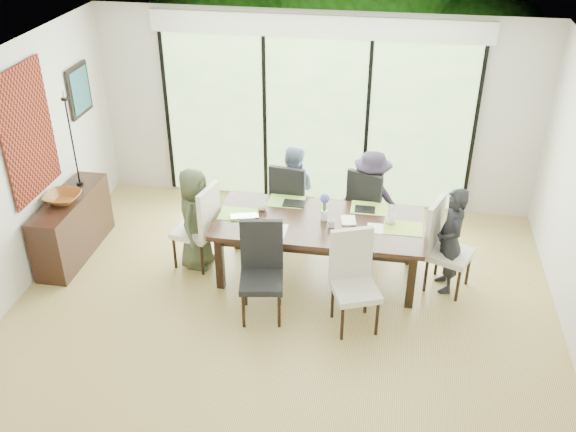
% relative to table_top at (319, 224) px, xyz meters
% --- Properties ---
extents(floor, '(6.00, 5.00, 0.01)m').
position_rel_table_top_xyz_m(floor, '(-0.30, -0.63, -0.72)').
color(floor, olive).
rests_on(floor, ground).
extents(ceiling, '(6.00, 5.00, 0.01)m').
position_rel_table_top_xyz_m(ceiling, '(-0.30, -0.63, 1.99)').
color(ceiling, white).
rests_on(ceiling, wall_back).
extents(wall_back, '(6.00, 0.02, 2.70)m').
position_rel_table_top_xyz_m(wall_back, '(-0.30, 1.88, 0.64)').
color(wall_back, beige).
rests_on(wall_back, floor).
extents(wall_front, '(6.00, 0.02, 2.70)m').
position_rel_table_top_xyz_m(wall_front, '(-0.30, -3.14, 0.64)').
color(wall_front, white).
rests_on(wall_front, floor).
extents(wall_left, '(0.02, 5.00, 2.70)m').
position_rel_table_top_xyz_m(wall_left, '(-3.31, -0.63, 0.64)').
color(wall_left, silver).
rests_on(wall_left, floor).
extents(glass_doors, '(4.20, 0.02, 2.30)m').
position_rel_table_top_xyz_m(glass_doors, '(-0.30, 1.84, 0.49)').
color(glass_doors, '#598C3F').
rests_on(glass_doors, wall_back).
extents(blinds_header, '(4.40, 0.06, 0.28)m').
position_rel_table_top_xyz_m(blinds_header, '(-0.30, 1.83, 1.79)').
color(blinds_header, white).
rests_on(blinds_header, wall_back).
extents(mullion_a, '(0.05, 0.04, 2.30)m').
position_rel_table_top_xyz_m(mullion_a, '(-2.40, 1.83, 0.49)').
color(mullion_a, black).
rests_on(mullion_a, wall_back).
extents(mullion_b, '(0.05, 0.04, 2.30)m').
position_rel_table_top_xyz_m(mullion_b, '(-1.00, 1.83, 0.49)').
color(mullion_b, black).
rests_on(mullion_b, wall_back).
extents(mullion_c, '(0.05, 0.04, 2.30)m').
position_rel_table_top_xyz_m(mullion_c, '(0.40, 1.83, 0.49)').
color(mullion_c, black).
rests_on(mullion_c, wall_back).
extents(mullion_d, '(0.05, 0.04, 2.30)m').
position_rel_table_top_xyz_m(mullion_d, '(1.80, 1.83, 0.49)').
color(mullion_d, black).
rests_on(mullion_d, wall_back).
extents(deck, '(6.00, 1.80, 0.10)m').
position_rel_table_top_xyz_m(deck, '(-0.30, 2.77, -0.76)').
color(deck, '#4F3622').
rests_on(deck, ground).
extents(rail_top, '(6.00, 0.08, 0.06)m').
position_rel_table_top_xyz_m(rail_top, '(-0.30, 3.57, -0.16)').
color(rail_top, brown).
rests_on(rail_top, deck).
extents(foliage_left, '(3.20, 3.20, 3.20)m').
position_rel_table_top_xyz_m(foliage_left, '(-2.10, 4.57, 0.73)').
color(foliage_left, '#14380F').
rests_on(foliage_left, ground).
extents(foliage_mid, '(4.00, 4.00, 4.00)m').
position_rel_table_top_xyz_m(foliage_mid, '(0.10, 5.17, 1.09)').
color(foliage_mid, '#14380F').
rests_on(foliage_mid, ground).
extents(foliage_right, '(2.80, 2.80, 2.80)m').
position_rel_table_top_xyz_m(foliage_right, '(1.90, 4.37, 0.55)').
color(foliage_right, '#14380F').
rests_on(foliage_right, ground).
extents(foliage_far, '(3.60, 3.60, 3.60)m').
position_rel_table_top_xyz_m(foliage_far, '(-0.90, 5.87, 0.91)').
color(foliage_far, '#14380F').
rests_on(foliage_far, ground).
extents(table_top, '(2.38, 1.09, 0.06)m').
position_rel_table_top_xyz_m(table_top, '(0.00, 0.00, 0.00)').
color(table_top, black).
rests_on(table_top, floor).
extents(table_apron, '(2.18, 0.89, 0.10)m').
position_rel_table_top_xyz_m(table_apron, '(0.00, 0.00, -0.09)').
color(table_apron, black).
rests_on(table_apron, floor).
extents(table_leg_fl, '(0.09, 0.09, 0.68)m').
position_rel_table_top_xyz_m(table_leg_fl, '(-1.08, -0.43, -0.37)').
color(table_leg_fl, black).
rests_on(table_leg_fl, floor).
extents(table_leg_fr, '(0.09, 0.09, 0.68)m').
position_rel_table_top_xyz_m(table_leg_fr, '(1.08, -0.43, -0.37)').
color(table_leg_fr, black).
rests_on(table_leg_fr, floor).
extents(table_leg_bl, '(0.09, 0.09, 0.68)m').
position_rel_table_top_xyz_m(table_leg_bl, '(-1.08, 0.43, -0.37)').
color(table_leg_bl, black).
rests_on(table_leg_bl, floor).
extents(table_leg_br, '(0.09, 0.09, 0.68)m').
position_rel_table_top_xyz_m(table_leg_br, '(1.08, 0.43, -0.37)').
color(table_leg_br, black).
rests_on(table_leg_br, floor).
extents(chair_left_end, '(0.55, 0.55, 1.09)m').
position_rel_table_top_xyz_m(chair_left_end, '(-1.50, 0.00, -0.17)').
color(chair_left_end, white).
rests_on(chair_left_end, floor).
extents(chair_right_end, '(0.59, 0.59, 1.09)m').
position_rel_table_top_xyz_m(chair_right_end, '(1.50, 0.00, -0.17)').
color(chair_right_end, silver).
rests_on(chair_right_end, floor).
extents(chair_far_left, '(0.52, 0.52, 1.09)m').
position_rel_table_top_xyz_m(chair_far_left, '(-0.45, 0.85, -0.17)').
color(chair_far_left, black).
rests_on(chair_far_left, floor).
extents(chair_far_right, '(0.60, 0.60, 1.09)m').
position_rel_table_top_xyz_m(chair_far_right, '(0.55, 0.85, -0.17)').
color(chair_far_right, black).
rests_on(chair_far_right, floor).
extents(chair_near_left, '(0.52, 0.52, 1.09)m').
position_rel_table_top_xyz_m(chair_near_left, '(-0.50, -0.87, -0.17)').
color(chair_near_left, black).
rests_on(chair_near_left, floor).
extents(chair_near_right, '(0.59, 0.59, 1.09)m').
position_rel_table_top_xyz_m(chair_near_right, '(0.50, -0.87, -0.17)').
color(chair_near_right, beige).
rests_on(chair_near_right, floor).
extents(person_left_end, '(0.43, 0.63, 1.28)m').
position_rel_table_top_xyz_m(person_left_end, '(-1.48, 0.00, -0.07)').
color(person_left_end, '#3F4830').
rests_on(person_left_end, floor).
extents(person_right_end, '(0.49, 0.66, 1.28)m').
position_rel_table_top_xyz_m(person_right_end, '(1.48, 0.00, -0.07)').
color(person_right_end, black).
rests_on(person_right_end, floor).
extents(person_far_left, '(0.60, 0.38, 1.28)m').
position_rel_table_top_xyz_m(person_far_left, '(-0.45, 0.83, -0.07)').
color(person_far_left, '#6D859E').
rests_on(person_far_left, floor).
extents(person_far_right, '(0.65, 0.46, 1.28)m').
position_rel_table_top_xyz_m(person_far_right, '(0.55, 0.83, -0.07)').
color(person_far_right, '#282132').
rests_on(person_far_right, floor).
extents(placemat_left, '(0.44, 0.32, 0.01)m').
position_rel_table_top_xyz_m(placemat_left, '(-0.95, 0.00, 0.03)').
color(placemat_left, '#7EB741').
rests_on(placemat_left, table_top).
extents(placemat_right, '(0.44, 0.32, 0.01)m').
position_rel_table_top_xyz_m(placemat_right, '(0.95, 0.00, 0.03)').
color(placemat_right, '#91AE3E').
rests_on(placemat_right, table_top).
extents(placemat_far_l, '(0.44, 0.32, 0.01)m').
position_rel_table_top_xyz_m(placemat_far_l, '(-0.45, 0.40, 0.03)').
color(placemat_far_l, '#7BB340').
rests_on(placemat_far_l, table_top).
extents(placemat_far_r, '(0.44, 0.32, 0.01)m').
position_rel_table_top_xyz_m(placemat_far_r, '(0.55, 0.40, 0.03)').
color(placemat_far_r, '#97C245').
rests_on(placemat_far_r, table_top).
extents(placemat_paper, '(0.44, 0.32, 0.01)m').
position_rel_table_top_xyz_m(placemat_paper, '(-0.55, -0.30, 0.03)').
color(placemat_paper, white).
rests_on(placemat_paper, table_top).
extents(tablet_far_l, '(0.26, 0.18, 0.01)m').
position_rel_table_top_xyz_m(tablet_far_l, '(-0.35, 0.35, 0.04)').
color(tablet_far_l, black).
rests_on(tablet_far_l, table_top).
extents(tablet_far_r, '(0.24, 0.17, 0.01)m').
position_rel_table_top_xyz_m(tablet_far_r, '(0.50, 0.35, 0.04)').
color(tablet_far_r, black).
rests_on(tablet_far_r, table_top).
extents(papers, '(0.30, 0.22, 0.00)m').
position_rel_table_top_xyz_m(papers, '(0.70, -0.05, 0.03)').
color(papers, white).
rests_on(papers, table_top).
extents(platter_base, '(0.26, 0.26, 0.02)m').
position_rel_table_top_xyz_m(platter_base, '(-0.55, -0.30, 0.05)').
color(platter_base, white).
rests_on(platter_base, table_top).
extents(platter_snacks, '(0.20, 0.20, 0.01)m').
position_rel_table_top_xyz_m(platter_snacks, '(-0.55, -0.30, 0.07)').
color(platter_snacks, orange).
rests_on(platter_snacks, table_top).
extents(vase, '(0.08, 0.08, 0.12)m').
position_rel_table_top_xyz_m(vase, '(0.05, 0.05, 0.09)').
color(vase, silver).
rests_on(vase, table_top).
extents(hyacinth_stems, '(0.04, 0.04, 0.16)m').
position_rel_table_top_xyz_m(hyacinth_stems, '(0.05, 0.05, 0.21)').
color(hyacinth_stems, '#337226').
rests_on(hyacinth_stems, table_top).
extents(hyacinth_blooms, '(0.11, 0.11, 0.11)m').
position_rel_table_top_xyz_m(hyacinth_blooms, '(0.05, 0.05, 0.31)').
color(hyacinth_blooms, '#474EB2').
rests_on(hyacinth_blooms, table_top).
extents(laptop, '(0.37, 0.29, 0.03)m').
position_rel_table_top_xyz_m(laptop, '(-0.85, -0.10, 0.04)').
color(laptop, silver).
rests_on(laptop, table_top).
extents(cup_a, '(0.15, 0.15, 0.10)m').
position_rel_table_top_xyz_m(cup_a, '(-0.70, 0.15, 0.08)').
color(cup_a, white).
rests_on(cup_a, table_top).
extents(cup_b, '(0.11, 0.11, 0.09)m').
position_rel_table_top_xyz_m(cup_b, '(0.15, -0.10, 0.08)').
color(cup_b, white).
rests_on(cup_b, table_top).
extents(cup_c, '(0.13, 0.13, 0.10)m').
position_rel_table_top_xyz_m(cup_c, '(0.80, 0.10, 0.08)').
color(cup_c, white).
rests_on(cup_c, table_top).
extents(book, '(0.19, 0.24, 0.02)m').
position_rel_table_top_xyz_m(book, '(0.25, 0.05, 0.04)').
color(book, white).
rests_on(book, table_top).
extents(sideboard, '(0.40, 1.41, 0.79)m').
position_rel_table_top_xyz_m(sideboard, '(-3.06, -0.04, -0.32)').
color(sideboard, black).
rests_on(sideboard, floor).
extents(bowl, '(0.42, 0.42, 0.10)m').
position_rel_table_top_xyz_m(bowl, '(-3.06, -0.14, 0.13)').
color(bowl, brown).
rests_on(bowl, sideboard).
extents(candlestick_base, '(0.09, 0.09, 0.04)m').
position_rel_table_top_xyz_m(candlestick_base, '(-3.06, 0.31, 0.10)').
color(candlestick_base, black).
rests_on(candlestick_base, sideboard).
extents(candlestick_shaft, '(0.02, 0.02, 1.10)m').
position_rel_table_top_xyz_m(candlestick_shaft, '(-3.06, 0.31, 0.65)').
color(candlestick_shaft, black).
rests_on(candlestick_shaft, sideboard).
extents(candlestick_pan, '(0.09, 0.09, 0.03)m').
position_rel_table_top_xyz_m(candlestick_pan, '(-3.06, 0.31, 1.20)').
color(candlestick_pan, black).
rests_on(candlestick_pan, sideboard).
extents(candle, '(0.03, 0.03, 0.09)m').
position_rel_table_top_xyz_m(candle, '(-3.06, 0.31, 1.25)').
color(candle, silver).
rests_on(candle, sideboard).
extents(tapestry, '(0.02, 1.00, 1.50)m').
position_rel_table_top_xyz_m(tapestry, '(-3.27, -0.23, 0.99)').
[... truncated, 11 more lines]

